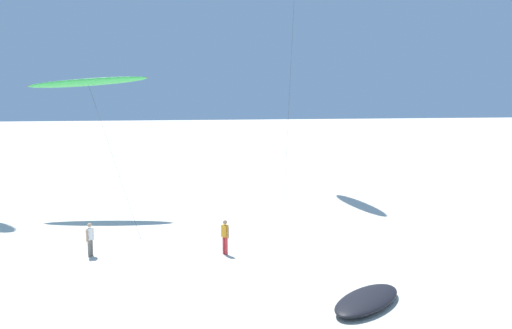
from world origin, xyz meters
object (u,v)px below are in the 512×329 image
(flying_kite_5, at_px, (88,82))
(person_mid_field, at_px, (90,238))
(person_far_watcher, at_px, (225,236))
(grounded_kite_3, at_px, (367,300))

(flying_kite_5, height_order, person_mid_field, flying_kite_5)
(person_mid_field, relative_size, person_far_watcher, 0.96)
(grounded_kite_3, bearing_deg, person_far_watcher, 121.22)
(person_far_watcher, bearing_deg, grounded_kite_3, -58.78)
(grounded_kite_3, relative_size, person_far_watcher, 2.33)
(flying_kite_5, relative_size, person_mid_field, 5.51)
(person_far_watcher, bearing_deg, person_mid_field, 174.11)
(grounded_kite_3, height_order, person_mid_field, person_mid_field)
(flying_kite_5, relative_size, person_far_watcher, 5.30)
(flying_kite_5, distance_m, person_mid_field, 12.73)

